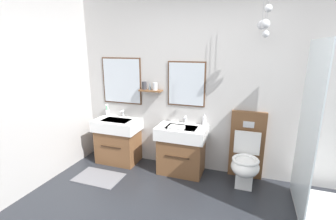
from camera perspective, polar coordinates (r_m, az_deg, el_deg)
wall_back at (r=3.57m, az=10.21°, el=6.53°), size 4.45×0.62×2.74m
bath_mat at (r=3.80m, az=-16.25°, el=-15.23°), size 0.68×0.44×0.01m
vanity_sink_left at (r=4.08m, az=-11.78°, el=-6.90°), size 0.73×0.49×0.73m
tap_on_left_sink at (r=4.10m, az=-10.80°, el=-0.61°), size 0.03×0.13×0.11m
vanity_sink_right at (r=3.67m, az=3.27°, el=-9.13°), size 0.73×0.49×0.73m
tap_on_right_sink at (r=3.69m, az=4.14°, el=-2.10°), size 0.03×0.13×0.11m
toilet at (r=3.56m, az=18.11°, el=-10.77°), size 0.48×0.63×1.00m
toothbrush_cup at (r=4.24m, az=-14.23°, el=-0.52°), size 0.07×0.07×0.20m
soap_dispenser at (r=3.62m, az=8.66°, el=-2.55°), size 0.06×0.06×0.17m
folded_hand_towel at (r=3.41m, az=2.03°, el=-4.30°), size 0.22×0.16×0.04m
shower_tray at (r=3.30m, az=34.26°, el=-14.36°), size 0.98×0.88×1.95m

